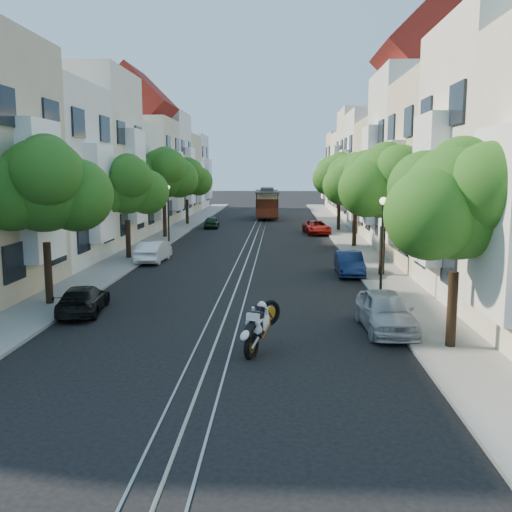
# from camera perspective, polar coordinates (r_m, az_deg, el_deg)

# --- Properties ---
(ground) EXTENTS (200.00, 200.00, 0.00)m
(ground) POSITION_cam_1_polar(r_m,az_deg,el_deg) (48.28, 0.05, 2.19)
(ground) COLOR black
(ground) RESTS_ON ground
(sidewalk_east) EXTENTS (2.50, 80.00, 0.12)m
(sidewalk_east) POSITION_cam_1_polar(r_m,az_deg,el_deg) (48.51, 8.64, 2.20)
(sidewalk_east) COLOR gray
(sidewalk_east) RESTS_ON ground
(sidewalk_west) EXTENTS (2.50, 80.00, 0.12)m
(sidewalk_west) POSITION_cam_1_polar(r_m,az_deg,el_deg) (49.11, -8.44, 2.28)
(sidewalk_west) COLOR gray
(sidewalk_west) RESTS_ON ground
(rail_left) EXTENTS (0.06, 80.00, 0.02)m
(rail_left) POSITION_cam_1_polar(r_m,az_deg,el_deg) (48.30, -0.60, 2.21)
(rail_left) COLOR gray
(rail_left) RESTS_ON ground
(rail_slot) EXTENTS (0.06, 80.00, 0.02)m
(rail_slot) POSITION_cam_1_polar(r_m,az_deg,el_deg) (48.27, 0.05, 2.20)
(rail_slot) COLOR gray
(rail_slot) RESTS_ON ground
(rail_right) EXTENTS (0.06, 80.00, 0.02)m
(rail_right) POSITION_cam_1_polar(r_m,az_deg,el_deg) (48.25, 0.70, 2.20)
(rail_right) COLOR gray
(rail_right) RESTS_ON ground
(lane_line) EXTENTS (0.08, 80.00, 0.01)m
(lane_line) POSITION_cam_1_polar(r_m,az_deg,el_deg) (48.27, 0.05, 2.19)
(lane_line) COLOR tan
(lane_line) RESTS_ON ground
(townhouses_east) EXTENTS (7.75, 72.00, 12.00)m
(townhouses_east) POSITION_cam_1_polar(r_m,az_deg,el_deg) (48.85, 14.24, 8.10)
(townhouses_east) COLOR beige
(townhouses_east) RESTS_ON ground
(townhouses_west) EXTENTS (7.75, 72.00, 11.76)m
(townhouses_west) POSITION_cam_1_polar(r_m,az_deg,el_deg) (49.82, -13.87, 8.00)
(townhouses_west) COLOR silver
(townhouses_west) RESTS_ON ground
(tree_e_a) EXTENTS (4.72, 3.87, 6.27)m
(tree_e_a) POSITION_cam_1_polar(r_m,az_deg,el_deg) (17.72, 19.72, 4.85)
(tree_e_a) COLOR black
(tree_e_a) RESTS_ON ground
(tree_e_b) EXTENTS (4.93, 4.08, 6.68)m
(tree_e_b) POSITION_cam_1_polar(r_m,az_deg,el_deg) (29.38, 12.83, 7.09)
(tree_e_b) COLOR black
(tree_e_b) RESTS_ON ground
(tree_e_c) EXTENTS (4.84, 3.99, 6.52)m
(tree_e_c) POSITION_cam_1_polar(r_m,az_deg,el_deg) (40.25, 10.02, 7.34)
(tree_e_c) COLOR black
(tree_e_c) RESTS_ON ground
(tree_e_d) EXTENTS (5.01, 4.16, 6.85)m
(tree_e_d) POSITION_cam_1_polar(r_m,az_deg,el_deg) (51.17, 8.42, 7.93)
(tree_e_d) COLOR black
(tree_e_d) RESTS_ON ground
(tree_w_a) EXTENTS (4.93, 4.08, 6.68)m
(tree_w_a) POSITION_cam_1_polar(r_m,az_deg,el_deg) (23.75, -20.36, 6.46)
(tree_w_a) COLOR black
(tree_w_a) RESTS_ON ground
(tree_w_b) EXTENTS (4.72, 3.87, 6.27)m
(tree_w_b) POSITION_cam_1_polar(r_m,az_deg,el_deg) (35.13, -12.74, 6.76)
(tree_w_b) COLOR black
(tree_w_b) RESTS_ON ground
(tree_w_c) EXTENTS (5.13, 4.28, 7.09)m
(tree_w_c) POSITION_cam_1_polar(r_m,az_deg,el_deg) (45.83, -9.16, 8.09)
(tree_w_c) COLOR black
(tree_w_c) RESTS_ON ground
(tree_w_d) EXTENTS (4.84, 3.99, 6.52)m
(tree_w_d) POSITION_cam_1_polar(r_m,az_deg,el_deg) (56.66, -6.91, 7.75)
(tree_w_d) COLOR black
(tree_w_d) RESTS_ON ground
(lamp_east) EXTENTS (0.32, 0.32, 4.16)m
(lamp_east) POSITION_cam_1_polar(r_m,az_deg,el_deg) (24.44, 12.54, 2.40)
(lamp_east) COLOR black
(lamp_east) RESTS_ON ground
(lamp_west) EXTENTS (0.32, 0.32, 4.16)m
(lamp_west) POSITION_cam_1_polar(r_m,az_deg,el_deg) (42.82, -8.78, 5.09)
(lamp_west) COLOR black
(lamp_west) RESTS_ON ground
(sportbike_rider) EXTENTS (1.12, 2.02, 1.51)m
(sportbike_rider) POSITION_cam_1_polar(r_m,az_deg,el_deg) (17.08, 0.32, -6.83)
(sportbike_rider) COLOR black
(sportbike_rider) RESTS_ON ground
(cable_car) EXTENTS (2.81, 8.20, 3.12)m
(cable_car) POSITION_cam_1_polar(r_m,az_deg,el_deg) (63.87, 1.10, 5.43)
(cable_car) COLOR black
(cable_car) RESTS_ON ground
(parked_car_e_near) EXTENTS (1.79, 4.08, 1.37)m
(parked_car_e_near) POSITION_cam_1_polar(r_m,az_deg,el_deg) (19.81, 12.85, -5.40)
(parked_car_e_near) COLOR #AAADB6
(parked_car_e_near) RESTS_ON ground
(parked_car_e_mid) EXTENTS (1.28, 3.68, 1.21)m
(parked_car_e_mid) POSITION_cam_1_polar(r_m,az_deg,el_deg) (29.87, 9.31, -0.75)
(parked_car_e_mid) COLOR #0C1A3D
(parked_car_e_mid) RESTS_ON ground
(parked_car_e_far) EXTENTS (2.41, 4.38, 1.16)m
(parked_car_e_far) POSITION_cam_1_polar(r_m,az_deg,el_deg) (48.54, 6.09, 2.87)
(parked_car_e_far) COLOR #99130D
(parked_car_e_far) RESTS_ON ground
(parked_car_w_near) EXTENTS (1.92, 3.84, 1.07)m
(parked_car_w_near) POSITION_cam_1_polar(r_m,az_deg,el_deg) (22.67, -16.90, -4.18)
(parked_car_w_near) COLOR black
(parked_car_w_near) RESTS_ON ground
(parked_car_w_mid) EXTENTS (1.51, 3.90, 1.27)m
(parked_car_w_mid) POSITION_cam_1_polar(r_m,az_deg,el_deg) (34.21, -10.21, 0.46)
(parked_car_w_mid) COLOR white
(parked_car_w_mid) RESTS_ON ground
(parked_car_w_far) EXTENTS (1.47, 3.30, 1.10)m
(parked_car_w_far) POSITION_cam_1_polar(r_m,az_deg,el_deg) (53.44, -4.46, 3.38)
(parked_car_w_far) COLOR black
(parked_car_w_far) RESTS_ON ground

